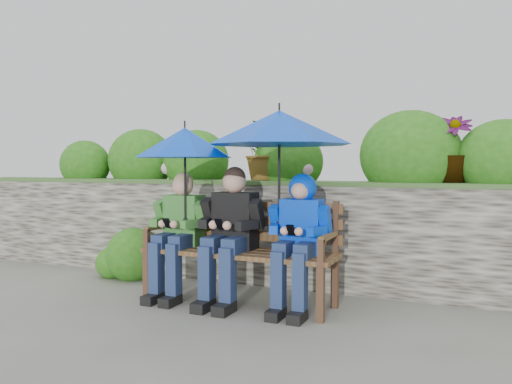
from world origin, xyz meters
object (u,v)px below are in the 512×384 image
at_px(boy_left, 178,228).
at_px(umbrella_right, 279,128).
at_px(umbrella_left, 185,143).
at_px(boy_right, 299,230).
at_px(park_bench, 242,244).
at_px(boy_middle, 230,228).

distance_m(boy_left, umbrella_right, 1.29).
bearing_deg(boy_left, umbrella_left, -1.79).
xyz_separation_m(boy_right, umbrella_right, (-0.18, 0.01, 0.83)).
height_order(park_bench, boy_middle, boy_middle).
xyz_separation_m(boy_left, boy_middle, (0.52, -0.01, 0.02)).
bearing_deg(umbrella_right, boy_right, -4.31).
height_order(umbrella_left, umbrella_right, umbrella_right).
distance_m(umbrella_left, umbrella_right, 0.88).
bearing_deg(boy_middle, umbrella_left, 179.63).
bearing_deg(boy_right, boy_middle, -178.27).
relative_size(boy_left, umbrella_right, 0.94).
xyz_separation_m(boy_left, umbrella_right, (0.95, 0.03, 0.87)).
xyz_separation_m(park_bench, boy_middle, (-0.07, -0.08, 0.14)).
xyz_separation_m(park_bench, boy_left, (-0.59, -0.08, 0.12)).
height_order(boy_left, boy_middle, boy_middle).
height_order(park_bench, umbrella_left, umbrella_left).
xyz_separation_m(boy_middle, umbrella_right, (0.43, 0.03, 0.84)).
distance_m(boy_middle, umbrella_right, 0.95).
bearing_deg(park_bench, umbrella_right, -8.24).
bearing_deg(umbrella_left, boy_left, 178.21).
distance_m(park_bench, boy_left, 0.61).
bearing_deg(umbrella_left, park_bench, 8.88).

